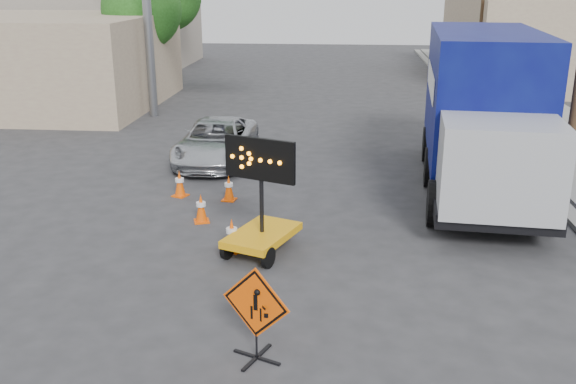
# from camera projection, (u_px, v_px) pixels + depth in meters

# --- Properties ---
(ground) EXTENTS (100.00, 100.00, 0.00)m
(ground) POSITION_uv_depth(u_px,v_px,m) (230.00, 363.00, 9.74)
(ground) COLOR #2D2D30
(ground) RESTS_ON ground
(curb_right) EXTENTS (0.40, 60.00, 0.12)m
(curb_right) POSITION_uv_depth(u_px,v_px,m) (499.00, 138.00, 23.27)
(curb_right) COLOR gray
(curb_right) RESTS_ON ground
(sidewalk_right) EXTENTS (4.00, 60.00, 0.15)m
(sidewalk_right) POSITION_uv_depth(u_px,v_px,m) (564.00, 139.00, 23.07)
(sidewalk_right) COLOR gray
(sidewalk_right) RESTS_ON ground
(storefront_left_near) EXTENTS (14.00, 10.00, 4.00)m
(storefront_left_near) POSITION_uv_depth(u_px,v_px,m) (3.00, 61.00, 29.21)
(storefront_left_near) COLOR tan
(storefront_left_near) RESTS_ON ground
(storefront_left_far) EXTENTS (12.00, 10.00, 4.40)m
(storefront_left_far) POSITION_uv_depth(u_px,v_px,m) (96.00, 32.00, 42.46)
(storefront_left_far) COLOR gray
(storefront_left_far) RESTS_ON ground
(building_right_far) EXTENTS (10.00, 14.00, 4.60)m
(building_right_far) POSITION_uv_depth(u_px,v_px,m) (549.00, 39.00, 36.23)
(building_right_far) COLOR tan
(building_right_far) RESTS_ON ground
(tree_left_near) EXTENTS (3.71, 3.71, 6.03)m
(tree_left_near) POSITION_uv_depth(u_px,v_px,m) (142.00, 10.00, 29.90)
(tree_left_near) COLOR #402B1B
(tree_left_near) RESTS_ON ground
(construction_sign) EXTENTS (1.07, 0.77, 1.54)m
(construction_sign) POSITION_uv_depth(u_px,v_px,m) (256.00, 311.00, 9.61)
(construction_sign) COLOR black
(construction_sign) RESTS_ON ground
(arrow_board) EXTENTS (1.64, 2.03, 2.51)m
(arrow_board) POSITION_uv_depth(u_px,v_px,m) (262.00, 227.00, 13.51)
(arrow_board) COLOR orange
(arrow_board) RESTS_ON ground
(pickup_truck) EXTENTS (2.23, 4.76, 1.32)m
(pickup_truck) POSITION_uv_depth(u_px,v_px,m) (216.00, 141.00, 20.29)
(pickup_truck) COLOR silver
(pickup_truck) RESTS_ON ground
(box_truck) EXTENTS (3.45, 9.12, 4.24)m
(box_truck) POSITION_uv_depth(u_px,v_px,m) (482.00, 121.00, 17.22)
(box_truck) COLOR black
(box_truck) RESTS_ON ground
(cone_a) EXTENTS (0.45, 0.45, 0.74)m
(cone_a) POSITION_uv_depth(u_px,v_px,m) (232.00, 235.00, 13.66)
(cone_a) COLOR #F45105
(cone_a) RESTS_ON ground
(cone_b) EXTENTS (0.45, 0.45, 0.70)m
(cone_b) POSITION_uv_depth(u_px,v_px,m) (201.00, 208.00, 15.30)
(cone_b) COLOR #F45105
(cone_b) RESTS_ON ground
(cone_c) EXTENTS (0.39, 0.39, 0.68)m
(cone_c) POSITION_uv_depth(u_px,v_px,m) (229.00, 188.00, 16.80)
(cone_c) COLOR #F45105
(cone_c) RESTS_ON ground
(cone_d) EXTENTS (0.47, 0.47, 0.71)m
(cone_d) POSITION_uv_depth(u_px,v_px,m) (180.00, 183.00, 17.12)
(cone_d) COLOR #F45105
(cone_d) RESTS_ON ground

